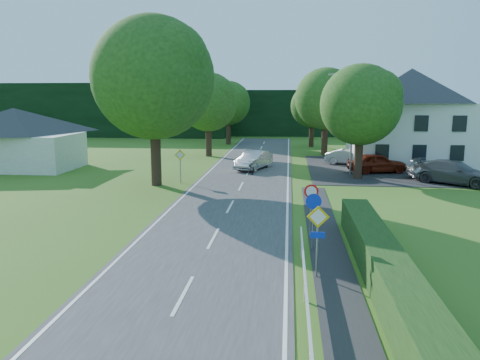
# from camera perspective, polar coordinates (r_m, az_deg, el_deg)

# --- Properties ---
(road) EXTENTS (7.00, 80.00, 0.04)m
(road) POSITION_cam_1_polar(r_m,az_deg,el_deg) (28.60, -0.71, -2.34)
(road) COLOR #38373A
(road) RESTS_ON ground
(parking_pad) EXTENTS (14.00, 16.00, 0.04)m
(parking_pad) POSITION_cam_1_polar(r_m,az_deg,el_deg) (42.11, 17.89, 1.28)
(parking_pad) COLOR #252527
(parking_pad) RESTS_ON ground
(line_edge_left) EXTENTS (0.12, 80.00, 0.01)m
(line_edge_left) POSITION_cam_1_polar(r_m,az_deg,el_deg) (29.15, -7.07, -2.13)
(line_edge_left) COLOR white
(line_edge_left) RESTS_ON road
(line_edge_right) EXTENTS (0.12, 80.00, 0.01)m
(line_edge_right) POSITION_cam_1_polar(r_m,az_deg,el_deg) (28.41, 5.82, -2.43)
(line_edge_right) COLOR white
(line_edge_right) RESTS_ON road
(line_centre) EXTENTS (0.12, 80.00, 0.01)m
(line_centre) POSITION_cam_1_polar(r_m,az_deg,el_deg) (28.60, -0.71, -2.29)
(line_centre) COLOR white
(line_centre) RESTS_ON road
(tree_main) EXTENTS (9.40, 9.40, 11.64)m
(tree_main) POSITION_cam_1_polar(r_m,az_deg,el_deg) (33.04, -10.43, 9.35)
(tree_main) COLOR #1C4414
(tree_main) RESTS_ON ground
(tree_left_far) EXTENTS (7.00, 7.00, 8.58)m
(tree_left_far) POSITION_cam_1_polar(r_m,az_deg,el_deg) (48.46, -3.88, 7.96)
(tree_left_far) COLOR #1C4414
(tree_left_far) RESTS_ON ground
(tree_right_far) EXTENTS (7.40, 7.40, 9.09)m
(tree_right_far) POSITION_cam_1_polar(r_m,az_deg,el_deg) (49.88, 10.38, 8.18)
(tree_right_far) COLOR #1C4414
(tree_right_far) RESTS_ON ground
(tree_left_back) EXTENTS (6.60, 6.60, 8.07)m
(tree_left_back) POSITION_cam_1_polar(r_m,az_deg,el_deg) (60.25, -1.44, 8.21)
(tree_left_back) COLOR #1C4414
(tree_left_back) RESTS_ON ground
(tree_right_back) EXTENTS (6.20, 6.20, 7.56)m
(tree_right_back) POSITION_cam_1_polar(r_m,az_deg,el_deg) (57.83, 8.77, 7.75)
(tree_right_back) COLOR #1C4414
(tree_right_back) RESTS_ON ground
(tree_right_mid) EXTENTS (7.00, 7.00, 8.58)m
(tree_right_mid) POSITION_cam_1_polar(r_m,az_deg,el_deg) (36.15, 14.41, 6.84)
(tree_right_mid) COLOR #1C4414
(tree_right_mid) RESTS_ON ground
(treeline_left) EXTENTS (44.00, 6.00, 8.00)m
(treeline_left) POSITION_cam_1_polar(r_m,az_deg,el_deg) (76.43, -18.36, 8.12)
(treeline_left) COLOR black
(treeline_left) RESTS_ON ground
(treeline_right) EXTENTS (30.00, 5.00, 7.00)m
(treeline_right) POSITION_cam_1_polar(r_m,az_deg,el_deg) (73.92, 9.74, 8.05)
(treeline_right) COLOR black
(treeline_right) RESTS_ON ground
(bungalow_left) EXTENTS (11.00, 6.50, 5.20)m
(bungalow_left) POSITION_cam_1_polar(r_m,az_deg,el_deg) (44.45, -25.69, 4.71)
(bungalow_left) COLOR beige
(bungalow_left) RESTS_ON ground
(house_white) EXTENTS (10.60, 8.40, 8.60)m
(house_white) POSITION_cam_1_polar(r_m,az_deg,el_deg) (45.05, 19.94, 7.33)
(house_white) COLOR white
(house_white) RESTS_ON ground
(streetlight) EXTENTS (2.03, 0.18, 8.00)m
(streetlight) POSITION_cam_1_polar(r_m,az_deg,el_deg) (38.06, 13.33, 7.31)
(streetlight) COLOR gray
(streetlight) RESTS_ON ground
(sign_priority_right) EXTENTS (0.78, 0.09, 2.59)m
(sign_priority_right) POSITION_cam_1_polar(r_m,az_deg,el_deg) (16.36, 9.46, -5.80)
(sign_priority_right) COLOR gray
(sign_priority_right) RESTS_ON ground
(sign_roundabout) EXTENTS (0.64, 0.08, 2.37)m
(sign_roundabout) POSITION_cam_1_polar(r_m,az_deg,el_deg) (19.29, 8.93, -3.68)
(sign_roundabout) COLOR gray
(sign_roundabout) RESTS_ON ground
(sign_speed_limit) EXTENTS (0.64, 0.11, 2.37)m
(sign_speed_limit) POSITION_cam_1_polar(r_m,az_deg,el_deg) (21.20, 8.67, -2.13)
(sign_speed_limit) COLOR gray
(sign_speed_limit) RESTS_ON ground
(sign_priority_left) EXTENTS (0.78, 0.09, 2.44)m
(sign_priority_left) POSITION_cam_1_polar(r_m,az_deg,el_deg) (33.91, -7.31, 2.50)
(sign_priority_left) COLOR gray
(sign_priority_left) RESTS_ON ground
(moving_car) EXTENTS (3.17, 5.03, 1.56)m
(moving_car) POSITION_cam_1_polar(r_m,az_deg,el_deg) (39.90, 1.67, 2.46)
(moving_car) COLOR #B0B0B5
(moving_car) RESTS_ON road
(motorcycle) EXTENTS (1.51, 2.22, 1.10)m
(motorcycle) POSITION_cam_1_polar(r_m,az_deg,el_deg) (37.75, 1.18, 1.65)
(motorcycle) COLOR black
(motorcycle) RESTS_ON road
(parked_car_red) EXTENTS (4.99, 2.96, 1.59)m
(parked_car_red) POSITION_cam_1_polar(r_m,az_deg,el_deg) (39.65, 16.37, 2.01)
(parked_car_red) COLOR maroon
(parked_car_red) RESTS_ON parking_pad
(parked_car_silver_a) EXTENTS (4.30, 2.39, 1.34)m
(parked_car_silver_a) POSITION_cam_1_polar(r_m,az_deg,el_deg) (43.74, 13.02, 2.75)
(parked_car_silver_a) COLOR #ACACB1
(parked_car_silver_a) RESTS_ON parking_pad
(parked_car_grey) EXTENTS (5.93, 5.16, 1.64)m
(parked_car_grey) POSITION_cam_1_polar(r_m,az_deg,el_deg) (36.59, 24.66, 0.85)
(parked_car_grey) COLOR #47484B
(parked_car_grey) RESTS_ON parking_pad
(parked_car_silver_b) EXTENTS (5.13, 2.37, 1.43)m
(parked_car_silver_b) POSITION_cam_1_polar(r_m,az_deg,el_deg) (37.98, 23.59, 1.08)
(parked_car_silver_b) COLOR #A5A6AC
(parked_car_silver_b) RESTS_ON parking_pad
(parasol) EXTENTS (2.36, 2.39, 1.83)m
(parasol) POSITION_cam_1_polar(r_m,az_deg,el_deg) (43.38, 17.46, 2.80)
(parasol) COLOR red
(parasol) RESTS_ON parking_pad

